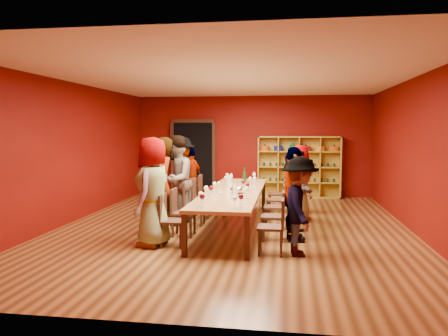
{
  "coord_description": "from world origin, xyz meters",
  "views": [
    {
      "loc": [
        1.1,
        -8.67,
        1.98
      ],
      "look_at": [
        -0.3,
        0.73,
        1.15
      ],
      "focal_mm": 35.0,
      "sensor_mm": 36.0,
      "label": 1
    }
  ],
  "objects_px": {
    "chair_person_left_0": "(169,217)",
    "person_left_2": "(176,180)",
    "chair_person_right_4": "(280,191)",
    "chair_person_left_4": "(205,191)",
    "person_right_2": "(295,189)",
    "shelving_unit": "(299,164)",
    "tasting_table": "(233,194)",
    "chair_person_right_0": "(276,224)",
    "person_left_1": "(161,186)",
    "chair_person_right_3": "(279,197)",
    "chair_person_left_3": "(199,196)",
    "chair_person_left_1": "(179,210)",
    "spittoon_bowl": "(237,190)",
    "chair_person_right_2": "(278,204)",
    "person_left_4": "(190,179)",
    "person_right_1": "(293,194)",
    "person_right_3": "(299,183)",
    "chair_person_right_1": "(277,213)",
    "person_right_4": "(298,180)",
    "person_left_0": "(153,192)",
    "wine_bottle": "(245,176)",
    "person_left_3": "(180,177)",
    "person_right_0": "(300,206)",
    "chair_person_left_2": "(191,201)"
  },
  "relations": [
    {
      "from": "person_right_2",
      "to": "chair_person_right_4",
      "type": "xyz_separation_m",
      "value": [
        -0.32,
        1.82,
        -0.3
      ]
    },
    {
      "from": "chair_person_left_2",
      "to": "person_left_3",
      "type": "relative_size",
      "value": 0.48
    },
    {
      "from": "chair_person_left_4",
      "to": "person_right_1",
      "type": "bearing_deg",
      "value": -50.4
    },
    {
      "from": "person_left_2",
      "to": "chair_person_right_3",
      "type": "relative_size",
      "value": 2.1
    },
    {
      "from": "tasting_table",
      "to": "chair_person_right_0",
      "type": "xyz_separation_m",
      "value": [
        0.91,
        -1.79,
        -0.2
      ]
    },
    {
      "from": "chair_person_left_1",
      "to": "wine_bottle",
      "type": "relative_size",
      "value": 2.57
    },
    {
      "from": "shelving_unit",
      "to": "chair_person_left_4",
      "type": "xyz_separation_m",
      "value": [
        -2.31,
        -2.68,
        -0.49
      ]
    },
    {
      "from": "chair_person_left_1",
      "to": "spittoon_bowl",
      "type": "relative_size",
      "value": 3.17
    },
    {
      "from": "chair_person_right_4",
      "to": "chair_person_right_0",
      "type": "bearing_deg",
      "value": -90.0
    },
    {
      "from": "chair_person_right_2",
      "to": "person_right_4",
      "type": "relative_size",
      "value": 0.57
    },
    {
      "from": "chair_person_right_0",
      "to": "person_right_0",
      "type": "distance_m",
      "value": 0.47
    },
    {
      "from": "person_left_0",
      "to": "chair_person_left_3",
      "type": "relative_size",
      "value": 2.09
    },
    {
      "from": "person_right_1",
      "to": "person_right_4",
      "type": "bearing_deg",
      "value": -11.33
    },
    {
      "from": "person_left_4",
      "to": "chair_person_left_0",
      "type": "bearing_deg",
      "value": 26.72
    },
    {
      "from": "chair_person_right_3",
      "to": "person_right_0",
      "type": "bearing_deg",
      "value": -82.32
    },
    {
      "from": "tasting_table",
      "to": "person_right_3",
      "type": "relative_size",
      "value": 2.72
    },
    {
      "from": "tasting_table",
      "to": "chair_person_left_1",
      "type": "xyz_separation_m",
      "value": [
        -0.91,
        -0.83,
        -0.2
      ]
    },
    {
      "from": "person_left_3",
      "to": "person_right_3",
      "type": "xyz_separation_m",
      "value": [
        2.67,
        0.07,
        -0.1
      ]
    },
    {
      "from": "person_right_1",
      "to": "chair_person_right_1",
      "type": "bearing_deg",
      "value": 81.74
    },
    {
      "from": "person_left_0",
      "to": "chair_person_left_2",
      "type": "height_order",
      "value": "person_left_0"
    },
    {
      "from": "chair_person_left_3",
      "to": "person_left_4",
      "type": "xyz_separation_m",
      "value": [
        -0.35,
        0.72,
        0.29
      ]
    },
    {
      "from": "chair_person_left_0",
      "to": "chair_person_left_3",
      "type": "xyz_separation_m",
      "value": [
        0.0,
        2.48,
        0.0
      ]
    },
    {
      "from": "chair_person_right_2",
      "to": "person_right_2",
      "type": "distance_m",
      "value": 0.44
    },
    {
      "from": "tasting_table",
      "to": "chair_person_right_4",
      "type": "distance_m",
      "value": 2.11
    },
    {
      "from": "person_left_1",
      "to": "chair_person_right_3",
      "type": "xyz_separation_m",
      "value": [
        2.17,
        1.81,
        -0.43
      ]
    },
    {
      "from": "person_left_1",
      "to": "person_right_2",
      "type": "bearing_deg",
      "value": 113.65
    },
    {
      "from": "chair_person_right_3",
      "to": "wine_bottle",
      "type": "height_order",
      "value": "wine_bottle"
    },
    {
      "from": "chair_person_left_0",
      "to": "person_left_2",
      "type": "relative_size",
      "value": 0.48
    },
    {
      "from": "person_left_0",
      "to": "person_left_1",
      "type": "bearing_deg",
      "value": -168.77
    },
    {
      "from": "chair_person_right_4",
      "to": "person_left_2",
      "type": "bearing_deg",
      "value": -140.89
    },
    {
      "from": "person_left_1",
      "to": "chair_person_left_2",
      "type": "distance_m",
      "value": 1.12
    },
    {
      "from": "person_left_0",
      "to": "wine_bottle",
      "type": "bearing_deg",
      "value": 163.76
    },
    {
      "from": "person_right_3",
      "to": "chair_person_right_4",
      "type": "distance_m",
      "value": 1.05
    },
    {
      "from": "chair_person_left_2",
      "to": "person_right_0",
      "type": "height_order",
      "value": "person_right_0"
    },
    {
      "from": "person_left_2",
      "to": "chair_person_left_0",
      "type": "bearing_deg",
      "value": 10.6
    },
    {
      "from": "person_left_2",
      "to": "wine_bottle",
      "type": "relative_size",
      "value": 5.41
    },
    {
      "from": "person_left_4",
      "to": "person_right_1",
      "type": "distance_m",
      "value": 3.53
    },
    {
      "from": "chair_person_left_0",
      "to": "person_right_4",
      "type": "xyz_separation_m",
      "value": [
        2.25,
        3.45,
        0.29
      ]
    },
    {
      "from": "person_left_4",
      "to": "person_right_1",
      "type": "xyz_separation_m",
      "value": [
        2.45,
        -2.54,
        0.06
      ]
    },
    {
      "from": "chair_person_left_0",
      "to": "person_left_2",
      "type": "bearing_deg",
      "value": 100.78
    },
    {
      "from": "chair_person_left_4",
      "to": "person_right_2",
      "type": "xyz_separation_m",
      "value": [
        2.14,
        -1.57,
        0.3
      ]
    },
    {
      "from": "chair_person_right_1",
      "to": "person_right_3",
      "type": "distance_m",
      "value": 1.96
    },
    {
      "from": "chair_person_left_1",
      "to": "person_right_0",
      "type": "height_order",
      "value": "person_right_0"
    },
    {
      "from": "chair_person_right_4",
      "to": "person_right_0",
      "type": "bearing_deg",
      "value": -84.19
    },
    {
      "from": "person_left_1",
      "to": "person_right_3",
      "type": "height_order",
      "value": "person_left_1"
    },
    {
      "from": "person_right_3",
      "to": "chair_person_right_4",
      "type": "xyz_separation_m",
      "value": [
        -0.42,
        0.91,
        -0.33
      ]
    },
    {
      "from": "chair_person_right_0",
      "to": "chair_person_right_1",
      "type": "distance_m",
      "value": 0.89
    },
    {
      "from": "person_left_1",
      "to": "person_right_0",
      "type": "height_order",
      "value": "person_left_1"
    },
    {
      "from": "chair_person_left_3",
      "to": "person_right_4",
      "type": "distance_m",
      "value": 2.47
    },
    {
      "from": "chair_person_left_2",
      "to": "person_right_1",
      "type": "height_order",
      "value": "person_right_1"
    }
  ]
}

